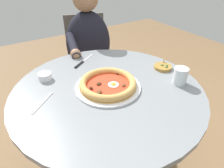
{
  "coord_description": "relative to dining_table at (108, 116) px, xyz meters",
  "views": [
    {
      "loc": [
        -0.41,
        -0.7,
        1.31
      ],
      "look_at": [
        0.01,
        -0.03,
        0.79
      ],
      "focal_mm": 31.01,
      "sensor_mm": 36.0,
      "label": 1
    }
  ],
  "objects": [
    {
      "name": "pizza_on_plate",
      "position": [
        0.0,
        -0.0,
        0.22
      ],
      "size": [
        0.33,
        0.33,
        0.04
      ],
      "color": "white",
      "rests_on": "dining_table"
    },
    {
      "name": "olive_pan",
      "position": [
        0.38,
        -0.0,
        0.21
      ],
      "size": [
        0.11,
        0.11,
        0.04
      ],
      "color": "olive",
      "rests_on": "dining_table"
    },
    {
      "name": "steak_knife",
      "position": [
        -0.0,
        0.32,
        0.2
      ],
      "size": [
        0.18,
        0.13,
        0.01
      ],
      "color": "silver",
      "rests_on": "dining_table"
    },
    {
      "name": "water_glass",
      "position": [
        0.34,
        -0.16,
        0.23
      ],
      "size": [
        0.07,
        0.07,
        0.09
      ],
      "color": "silver",
      "rests_on": "dining_table"
    },
    {
      "name": "dining_table",
      "position": [
        0.0,
        0.0,
        0.0
      ],
      "size": [
        0.96,
        0.96,
        0.75
      ],
      "color": "gray",
      "rests_on": "ground"
    },
    {
      "name": "cafe_chair_diner",
      "position": [
        0.26,
        0.81,
        -0.03
      ],
      "size": [
        0.49,
        0.49,
        0.89
      ],
      "color": "#504A45",
      "rests_on": "ground"
    },
    {
      "name": "diner_person",
      "position": [
        0.22,
        0.68,
        -0.04
      ],
      "size": [
        0.46,
        0.48,
        1.15
      ],
      "color": "#282833",
      "rests_on": "ground"
    },
    {
      "name": "fork_utensil",
      "position": [
        -0.32,
        0.05,
        0.2
      ],
      "size": [
        0.13,
        0.12,
        0.0
      ],
      "color": "#BCBCC1",
      "rests_on": "dining_table"
    },
    {
      "name": "ramekin_capers",
      "position": [
        -0.25,
        0.25,
        0.22
      ],
      "size": [
        0.07,
        0.07,
        0.04
      ],
      "color": "white",
      "rests_on": "dining_table"
    }
  ]
}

